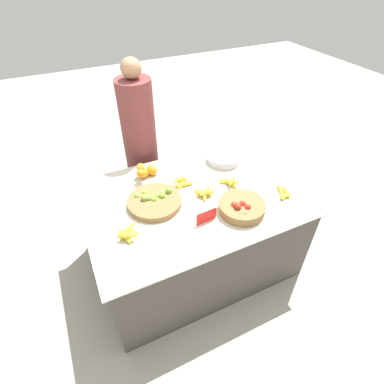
{
  "coord_description": "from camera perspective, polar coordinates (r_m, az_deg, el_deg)",
  "views": [
    {
      "loc": [
        -0.75,
        -1.59,
        2.27
      ],
      "look_at": [
        0.0,
        0.0,
        0.8
      ],
      "focal_mm": 28.0,
      "sensor_mm": 36.0,
      "label": 1
    }
  ],
  "objects": [
    {
      "name": "vendor_person",
      "position": [
        2.94,
        -9.64,
        7.9
      ],
      "size": [
        0.31,
        0.31,
        1.58
      ],
      "color": "brown",
      "rests_on": "ground_plane"
    },
    {
      "name": "market_table",
      "position": [
        2.58,
        0.0,
        -7.24
      ],
      "size": [
        1.65,
        1.19,
        0.75
      ],
      "color": "#4C4742",
      "rests_on": "ground_plane"
    },
    {
      "name": "banana_bunch_middle_right",
      "position": [
        2.45,
        7.31,
        1.9
      ],
      "size": [
        0.15,
        0.17,
        0.06
      ],
      "color": "yellow",
      "rests_on": "market_table"
    },
    {
      "name": "tomato_basket",
      "position": [
        2.21,
        9.45,
        -2.86
      ],
      "size": [
        0.34,
        0.34,
        0.11
      ],
      "color": "olive",
      "rests_on": "market_table"
    },
    {
      "name": "banana_bunch_middle_left",
      "position": [
        2.44,
        17.08,
        -0.24
      ],
      "size": [
        0.14,
        0.19,
        0.03
      ],
      "color": "yellow",
      "rests_on": "market_table"
    },
    {
      "name": "banana_bunch_front_right",
      "position": [
        2.43,
        -1.98,
        1.86
      ],
      "size": [
        0.16,
        0.16,
        0.06
      ],
      "color": "yellow",
      "rests_on": "market_table"
    },
    {
      "name": "ground_plane",
      "position": [
        2.87,
        0.0,
        -12.34
      ],
      "size": [
        12.0,
        12.0,
        0.0
      ],
      "primitive_type": "plane",
      "color": "#ADA599"
    },
    {
      "name": "orange_pile",
      "position": [
        2.53,
        -8.72,
        4.01
      ],
      "size": [
        0.2,
        0.17,
        0.13
      ],
      "color": "orange",
      "rests_on": "market_table"
    },
    {
      "name": "metal_bowl",
      "position": [
        2.72,
        6.11,
        6.51
      ],
      "size": [
        0.31,
        0.31,
        0.07
      ],
      "color": "#B7B7BF",
      "rests_on": "market_table"
    },
    {
      "name": "banana_bunch_back_center",
      "position": [
        2.06,
        -12.32,
        -7.8
      ],
      "size": [
        0.16,
        0.16,
        0.06
      ],
      "color": "yellow",
      "rests_on": "market_table"
    },
    {
      "name": "price_sign",
      "position": [
        2.1,
        2.76,
        -4.66
      ],
      "size": [
        0.16,
        0.02,
        0.1
      ],
      "rotation": [
        0.0,
        0.0,
        0.08
      ],
      "color": "red",
      "rests_on": "market_table"
    },
    {
      "name": "banana_bunch_front_center",
      "position": [
        2.33,
        2.36,
        -0.17
      ],
      "size": [
        0.17,
        0.16,
        0.05
      ],
      "color": "yellow",
      "rests_on": "market_table"
    },
    {
      "name": "lime_bowl",
      "position": [
        2.26,
        -7.18,
        -1.7
      ],
      "size": [
        0.41,
        0.41,
        0.09
      ],
      "color": "olive",
      "rests_on": "market_table"
    }
  ]
}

